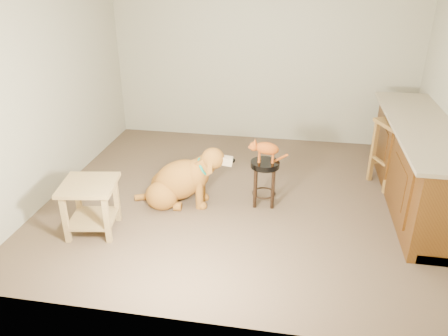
% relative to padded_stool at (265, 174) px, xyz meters
% --- Properties ---
extents(floor, '(4.50, 4.00, 0.01)m').
position_rel_padded_stool_xyz_m(floor, '(-0.24, 0.07, -0.38)').
color(floor, brown).
rests_on(floor, ground).
extents(room_shell, '(4.54, 4.04, 2.62)m').
position_rel_padded_stool_xyz_m(room_shell, '(-0.24, 0.07, 1.30)').
color(room_shell, '#A09B81').
rests_on(room_shell, ground).
extents(cabinet_run, '(0.70, 2.56, 0.94)m').
position_rel_padded_stool_xyz_m(cabinet_run, '(1.71, 0.37, 0.06)').
color(cabinet_run, '#4D2B0D').
rests_on(cabinet_run, ground).
extents(padded_stool, '(0.32, 0.32, 0.53)m').
position_rel_padded_stool_xyz_m(padded_stool, '(0.00, 0.00, 0.00)').
color(padded_stool, black).
rests_on(padded_stool, ground).
extents(wood_stool, '(0.59, 0.59, 0.83)m').
position_rel_padded_stool_xyz_m(wood_stool, '(1.52, 0.74, 0.06)').
color(wood_stool, brown).
rests_on(wood_stool, ground).
extents(side_table, '(0.61, 0.61, 0.55)m').
position_rel_padded_stool_xyz_m(side_table, '(-1.68, -0.86, -0.01)').
color(side_table, olive).
rests_on(side_table, ground).
extents(golden_retriever, '(1.18, 0.61, 0.75)m').
position_rel_padded_stool_xyz_m(golden_retriever, '(-0.94, -0.15, -0.10)').
color(golden_retriever, brown).
rests_on(golden_retriever, ground).
extents(tabby_kitten, '(0.44, 0.18, 0.28)m').
position_rel_padded_stool_xyz_m(tabby_kitten, '(-0.01, 0.00, 0.31)').
color(tabby_kitten, '#8C3A0E').
rests_on(tabby_kitten, padded_stool).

